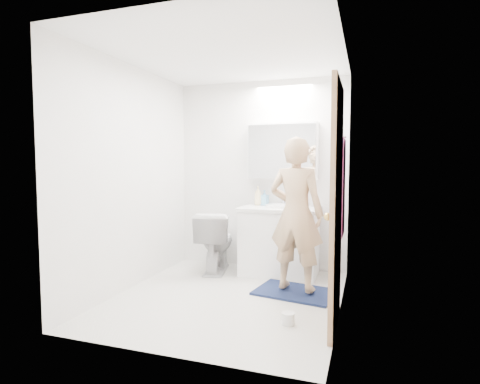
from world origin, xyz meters
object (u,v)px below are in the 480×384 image
at_px(soap_bottle_a, 258,196).
at_px(toilet_paper_roll, 288,319).
at_px(soap_bottle_b, 264,198).
at_px(medicine_cabinet, 282,151).
at_px(toothbrush_cup, 297,202).
at_px(person, 296,214).
at_px(vanity_cabinet, 279,243).
at_px(toilet, 215,241).

distance_m(soap_bottle_a, toilet_paper_roll, 1.94).
relative_size(soap_bottle_b, toilet_paper_roll, 1.74).
relative_size(medicine_cabinet, toothbrush_cup, 8.15).
bearing_deg(toothbrush_cup, person, -80.94).
bearing_deg(soap_bottle_a, soap_bottle_b, 21.07).
bearing_deg(soap_bottle_b, toilet_paper_roll, -68.47).
relative_size(medicine_cabinet, soap_bottle_a, 3.63).
bearing_deg(person, vanity_cabinet, -54.12).
bearing_deg(soap_bottle_b, vanity_cabinet, -37.05).
bearing_deg(medicine_cabinet, soap_bottle_b, -172.26).
distance_m(vanity_cabinet, toilet, 0.80).
bearing_deg(medicine_cabinet, soap_bottle_a, -168.64).
relative_size(vanity_cabinet, soap_bottle_a, 3.71).
bearing_deg(toilet_paper_roll, soap_bottle_b, 111.53).
bearing_deg(medicine_cabinet, vanity_cabinet, -85.16).
height_order(toilet, soap_bottle_a, soap_bottle_a).
bearing_deg(soap_bottle_a, toilet_paper_roll, -65.70).
bearing_deg(vanity_cabinet, medicine_cabinet, 94.84).
distance_m(medicine_cabinet, person, 1.12).
distance_m(person, soap_bottle_a, 1.01).
bearing_deg(toilet_paper_roll, person, 95.89).
distance_m(vanity_cabinet, soap_bottle_a, 0.65).
xyz_separation_m(toothbrush_cup, toilet_paper_roll, (0.21, -1.58, -0.82)).
relative_size(medicine_cabinet, soap_bottle_b, 4.59).
relative_size(toilet, toilet_paper_roll, 6.87).
height_order(medicine_cabinet, toilet_paper_roll, medicine_cabinet).
xyz_separation_m(medicine_cabinet, toilet_paper_roll, (0.41, -1.63, -1.45)).
bearing_deg(toilet_paper_roll, vanity_cabinet, 105.46).
bearing_deg(toilet_paper_roll, soap_bottle_a, 114.30).
distance_m(person, toilet_paper_roll, 1.12).
xyz_separation_m(medicine_cabinet, toothbrush_cup, (0.20, -0.05, -0.63)).
xyz_separation_m(person, soap_bottle_a, (-0.63, 0.78, 0.11)).
relative_size(person, toilet_paper_roll, 14.25).
bearing_deg(medicine_cabinet, toilet, -157.26).
bearing_deg(person, toothbrush_cup, -71.36).
distance_m(toilet, toothbrush_cup, 1.13).
xyz_separation_m(toilet, soap_bottle_a, (0.48, 0.26, 0.56)).
xyz_separation_m(medicine_cabinet, toilet, (-0.78, -0.32, -1.12)).
distance_m(medicine_cabinet, soap_bottle_b, 0.63).
bearing_deg(vanity_cabinet, toothbrush_cup, 40.76).
height_order(person, toothbrush_cup, person).
relative_size(vanity_cabinet, medicine_cabinet, 1.02).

